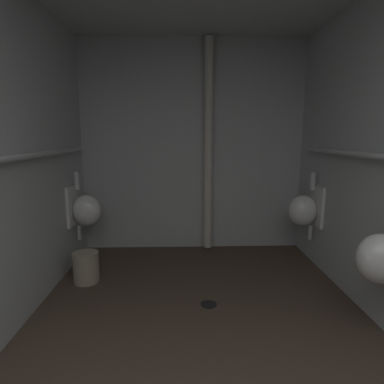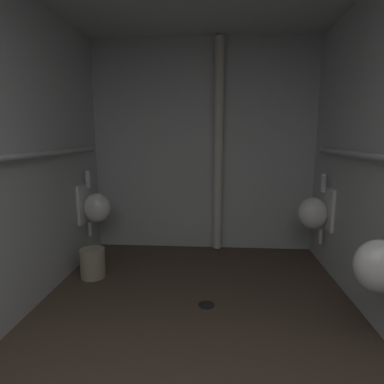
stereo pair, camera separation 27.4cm
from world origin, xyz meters
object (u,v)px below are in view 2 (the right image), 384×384
Objects in this scene: urinal_left_mid at (95,207)px; floor_drain at (206,305)px; standpipe_back_wall at (218,148)px; waste_bin at (93,263)px; urinal_right_far at (315,212)px; urinal_right_mid at (382,264)px.

floor_drain is at bearing -36.22° from urinal_left_mid.
floor_drain is at bearing -94.10° from standpipe_back_wall.
waste_bin is at bearing 157.83° from floor_drain.
waste_bin is (-1.16, 0.47, 0.14)m from floor_drain.
floor_drain is (-0.10, -1.36, -1.27)m from standpipe_back_wall.
urinal_right_far reaches higher than floor_drain.
urinal_right_far reaches higher than waste_bin.
waste_bin is at bearing -144.80° from standpipe_back_wall.
urinal_right_mid and urinal_right_far have the same top height.
urinal_left_mid is at bearing 143.78° from floor_drain.
urinal_right_far is 1.52m from floor_drain.
urinal_right_mid reaches higher than floor_drain.
standpipe_back_wall is at bearing 85.90° from floor_drain.
urinal_right_mid is at bearing -23.91° from waste_bin.
urinal_left_mid reaches higher than waste_bin.
standpipe_back_wall is 1.91m from waste_bin.
urinal_left_mid is 1.00× the size of urinal_right_mid.
urinal_right_far is at bearing 37.27° from floor_drain.
urinal_left_mid is at bearing 104.71° from waste_bin.
urinal_right_mid is 0.30× the size of standpipe_back_wall.
urinal_right_mid is 2.24m from standpipe_back_wall.
urinal_left_mid is 0.68m from waste_bin.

